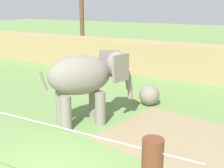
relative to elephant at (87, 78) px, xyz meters
name	(u,v)px	position (x,y,z in m)	size (l,w,h in m)	color
dirt_patch	(186,140)	(3.76, 0.37, -1.79)	(5.29, 4.13, 0.01)	#937F5B
embankment_wall	(181,61)	(0.94, 8.92, -0.76)	(36.00, 1.80, 2.07)	tan
elephant	(87,78)	(0.00, 0.00, 0.00)	(2.85, 3.20, 2.71)	gray
enrichment_ball	(149,95)	(1.27, 3.08, -1.33)	(0.92, 0.92, 0.92)	gray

